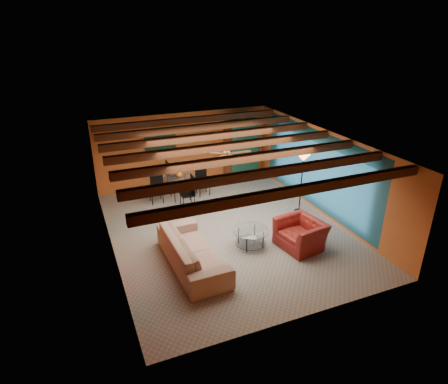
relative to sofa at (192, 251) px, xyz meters
name	(u,v)px	position (x,y,z in m)	size (l,w,h in m)	color
room	(225,153)	(1.48, 1.42, 1.95)	(6.52, 8.01, 2.71)	gray
sofa	(192,251)	(0.00, 0.00, 0.00)	(2.78, 1.09, 0.81)	#9B7564
armchair	(301,234)	(2.97, -0.30, -0.02)	(1.20, 1.05, 0.78)	maroon
coffee_table	(251,238)	(1.74, 0.24, -0.15)	(0.99, 0.99, 0.51)	silver
dining_table	(180,183)	(0.87, 4.02, 0.16)	(2.16, 2.16, 1.12)	silver
armoire	(242,151)	(3.68, 5.01, 0.70)	(1.27, 0.62, 2.22)	brown
floor_lamp	(301,184)	(4.13, 1.54, 0.58)	(0.40, 0.40, 1.96)	black
ceiling_fan	(227,154)	(1.48, 1.31, 1.95)	(1.50, 1.50, 0.44)	#472614
painting	(161,144)	(0.58, 5.27, 1.24)	(1.05, 0.03, 0.65)	black
potted_plant	(243,116)	(3.68, 5.01, 2.05)	(0.43, 0.37, 0.48)	#26661E
vase	(179,165)	(0.87, 4.02, 0.82)	(0.20, 0.20, 0.21)	orange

